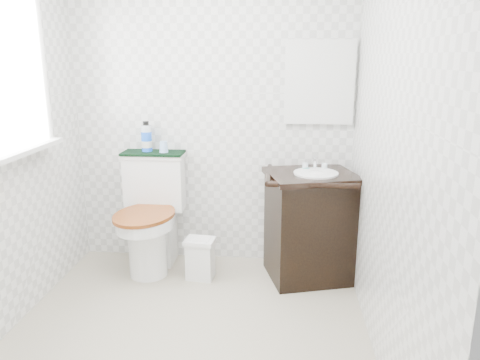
% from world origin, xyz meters
% --- Properties ---
extents(floor, '(2.40, 2.40, 0.00)m').
position_xyz_m(floor, '(0.00, 0.00, 0.00)').
color(floor, '#A69C85').
rests_on(floor, ground).
extents(wall_back, '(2.40, 0.00, 2.40)m').
position_xyz_m(wall_back, '(0.00, 1.20, 1.20)').
color(wall_back, silver).
rests_on(wall_back, ground).
extents(wall_front, '(2.40, 0.00, 2.40)m').
position_xyz_m(wall_front, '(0.00, -1.20, 1.20)').
color(wall_front, silver).
rests_on(wall_front, ground).
extents(wall_right, '(0.00, 2.40, 2.40)m').
position_xyz_m(wall_right, '(1.10, 0.00, 1.20)').
color(wall_right, silver).
rests_on(wall_right, ground).
extents(window, '(0.02, 0.70, 0.90)m').
position_xyz_m(window, '(-1.07, 0.25, 1.55)').
color(window, white).
rests_on(window, wall_left).
extents(mirror, '(0.50, 0.02, 0.60)m').
position_xyz_m(mirror, '(0.82, 1.18, 1.45)').
color(mirror, silver).
rests_on(mirror, wall_back).
extents(toilet, '(0.51, 0.68, 0.90)m').
position_xyz_m(toilet, '(-0.46, 0.96, 0.39)').
color(toilet, white).
rests_on(toilet, floor).
extents(vanity, '(0.74, 0.68, 0.92)m').
position_xyz_m(vanity, '(0.77, 0.90, 0.43)').
color(vanity, black).
rests_on(vanity, floor).
extents(trash_bin, '(0.23, 0.20, 0.32)m').
position_xyz_m(trash_bin, '(-0.05, 0.80, 0.16)').
color(trash_bin, white).
rests_on(trash_bin, floor).
extents(towel, '(0.48, 0.22, 0.02)m').
position_xyz_m(towel, '(-0.46, 1.09, 0.91)').
color(towel, black).
rests_on(towel, toilet).
extents(mouthwash_bottle, '(0.08, 0.08, 0.24)m').
position_xyz_m(mouthwash_bottle, '(-0.51, 1.11, 1.02)').
color(mouthwash_bottle, blue).
rests_on(mouthwash_bottle, towel).
extents(cup, '(0.07, 0.07, 0.09)m').
position_xyz_m(cup, '(-0.37, 1.08, 0.96)').
color(cup, '#9AC2FC').
rests_on(cup, towel).
extents(soap_bar, '(0.07, 0.05, 0.02)m').
position_xyz_m(soap_bar, '(0.73, 1.00, 0.83)').
color(soap_bar, '#1A7D7B').
rests_on(soap_bar, vanity).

